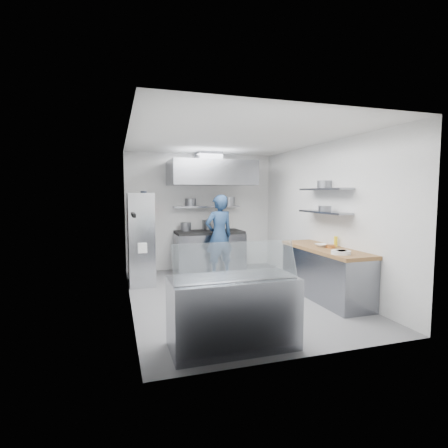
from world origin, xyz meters
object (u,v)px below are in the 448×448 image
object	(u,v)px
wire_rack	(141,239)
display_case	(233,312)
gas_range	(209,252)
chef	(219,236)

from	to	relation	value
wire_rack	display_case	world-z (taller)	wire_rack
gas_range	chef	distance (m)	0.75
gas_range	wire_rack	xyz separation A→B (m)	(-1.63, -0.70, 0.48)
wire_rack	display_case	bearing A→B (deg)	-76.32
display_case	gas_range	bearing A→B (deg)	78.94
chef	display_case	world-z (taller)	chef
wire_rack	display_case	xyz separation A→B (m)	(0.83, -3.40, -0.50)
gas_range	chef	bearing A→B (deg)	-83.28
wire_rack	display_case	distance (m)	3.54
chef	display_case	size ratio (longest dim) A/B	1.21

